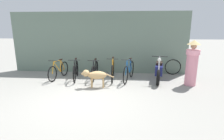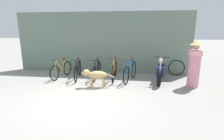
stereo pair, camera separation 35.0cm
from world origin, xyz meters
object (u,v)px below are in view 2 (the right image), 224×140
at_px(motorcycle, 161,71).
at_px(person_in_robes, 195,63).
at_px(bicycle_3, 114,70).
at_px(bicycle_1, 78,70).
at_px(bicycle_0, 61,70).
at_px(bicycle_4, 130,72).
at_px(spare_tire_left, 176,68).
at_px(stray_dog, 95,75).
at_px(bicycle_2, 97,70).

bearing_deg(motorcycle, person_in_robes, 78.63).
xyz_separation_m(bicycle_3, motorcycle, (1.86, -0.08, 0.04)).
bearing_deg(bicycle_1, bicycle_0, -101.81).
height_order(bicycle_4, person_in_robes, person_in_robes).
bearing_deg(bicycle_4, spare_tire_left, 132.24).
height_order(bicycle_4, motorcycle, motorcycle).
distance_m(bicycle_3, bicycle_4, 0.67).
bearing_deg(bicycle_4, bicycle_3, -87.67).
bearing_deg(person_in_robes, motorcycle, -7.12).
relative_size(bicycle_4, spare_tire_left, 2.40).
relative_size(motorcycle, spare_tire_left, 2.67).
height_order(stray_dog, person_in_robes, person_in_robes).
distance_m(motorcycle, stray_dog, 2.62).
bearing_deg(bicycle_3, person_in_robes, 77.77).
height_order(bicycle_3, bicycle_4, bicycle_3).
distance_m(stray_dog, person_in_robes, 3.56).
xyz_separation_m(bicycle_4, stray_dog, (-1.21, -0.96, 0.07)).
xyz_separation_m(bicycle_0, bicycle_1, (0.74, -0.02, 0.02)).
bearing_deg(bicycle_2, person_in_robes, 80.04).
xyz_separation_m(stray_dog, spare_tire_left, (3.22, 2.04, -0.09)).
bearing_deg(bicycle_4, bicycle_0, -77.10).
relative_size(bicycle_3, motorcycle, 0.95).
distance_m(bicycle_0, person_in_robes, 5.26).
bearing_deg(bicycle_1, spare_tire_left, 93.91).
distance_m(bicycle_3, person_in_robes, 3.03).
xyz_separation_m(bicycle_0, bicycle_2, (1.52, 0.10, 0.01)).
xyz_separation_m(motorcycle, spare_tire_left, (0.81, 1.02, -0.06)).
xyz_separation_m(bicycle_3, spare_tire_left, (2.67, 0.94, -0.02)).
bearing_deg(motorcycle, bicycle_4, -75.49).
xyz_separation_m(bicycle_1, spare_tire_left, (4.21, 1.05, -0.00)).
relative_size(bicycle_1, bicycle_4, 1.00).
height_order(bicycle_2, bicycle_3, bicycle_3).
height_order(motorcycle, stray_dog, motorcycle).
bearing_deg(bicycle_0, spare_tire_left, 110.48).
xyz_separation_m(bicycle_1, stray_dog, (0.99, -0.99, 0.09)).
xyz_separation_m(bicycle_4, person_in_robes, (2.28, -0.40, 0.49)).
height_order(bicycle_3, spare_tire_left, bicycle_3).
distance_m(bicycle_1, spare_tire_left, 4.34).
relative_size(bicycle_0, bicycle_2, 0.94).
bearing_deg(bicycle_3, motorcycle, 85.74).
distance_m(bicycle_0, motorcycle, 4.14).
xyz_separation_m(bicycle_1, person_in_robes, (4.48, -0.44, 0.51)).
bearing_deg(motorcycle, bicycle_3, -80.67).
bearing_deg(spare_tire_left, bicycle_1, -166.06).
distance_m(bicycle_1, bicycle_4, 2.20).
relative_size(bicycle_0, bicycle_1, 0.93).
xyz_separation_m(bicycle_0, person_in_robes, (5.21, -0.46, 0.53)).
bearing_deg(stray_dog, bicycle_3, -124.15).
relative_size(bicycle_1, bicycle_3, 0.95).
height_order(bicycle_3, stray_dog, bicycle_3).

